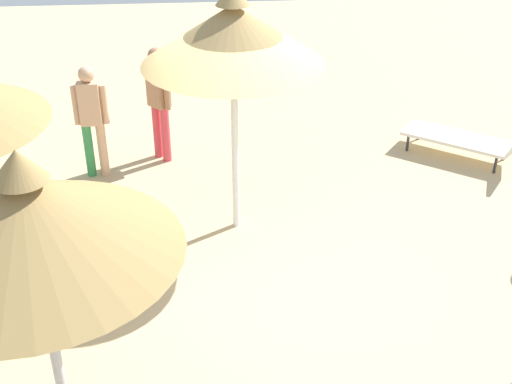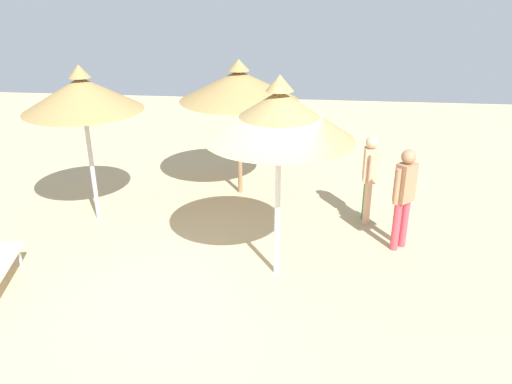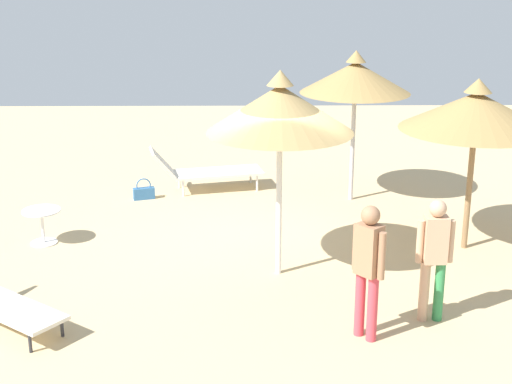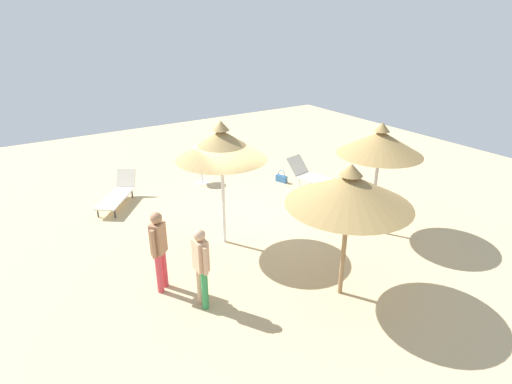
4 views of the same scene
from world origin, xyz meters
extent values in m
cube|color=tan|center=(0.00, 0.00, -0.05)|extent=(24.00, 24.00, 0.10)
cylinder|color=olive|center=(0.33, -3.24, 1.14)|extent=(0.09, 0.09, 2.28)
cone|color=#997A47|center=(0.33, -3.24, 2.28)|extent=(2.37, 2.37, 0.59)
cone|color=#997A47|center=(0.33, -3.24, 2.67)|extent=(0.43, 0.43, 0.22)
cylinder|color=#B2B2B7|center=(2.84, -1.71, 1.23)|extent=(0.08, 0.08, 2.47)
cone|color=#997A47|center=(2.84, -1.71, 2.39)|extent=(2.07, 2.07, 0.58)
cone|color=#997A47|center=(2.84, -1.71, 2.78)|extent=(0.37, 0.37, 0.22)
cylinder|color=white|center=(-0.66, -0.16, 1.23)|extent=(0.09, 0.09, 2.46)
cone|color=tan|center=(-0.66, -0.16, 2.52)|extent=(2.12, 2.12, 0.68)
cone|color=tan|center=(-0.66, -0.16, 2.96)|extent=(0.38, 0.38, 0.22)
cube|color=silver|center=(3.50, 0.90, 0.36)|extent=(1.07, 1.89, 0.05)
cylinder|color=silver|center=(3.95, 0.24, 0.17)|extent=(0.04, 0.04, 0.33)
cylinder|color=silver|center=(3.38, 0.11, 0.17)|extent=(0.04, 0.04, 0.33)
cylinder|color=silver|center=(3.62, 1.70, 0.17)|extent=(0.04, 0.04, 0.33)
cylinder|color=silver|center=(3.06, 1.57, 0.17)|extent=(0.04, 0.04, 0.33)
cube|color=silver|center=(3.26, 1.98, 0.64)|extent=(0.78, 0.60, 0.54)
cube|color=silver|center=(-2.37, 3.34, 0.29)|extent=(1.45, 1.64, 0.05)
cylinder|color=#2D2D33|center=(-2.59, 2.65, 0.13)|extent=(0.04, 0.04, 0.26)
cylinder|color=#2D2D33|center=(-2.98, 2.94, 0.13)|extent=(0.04, 0.04, 0.26)
cylinder|color=#D83F4C|center=(-2.73, -1.24, 0.43)|extent=(0.13, 0.13, 0.87)
cylinder|color=#D83F4C|center=(-2.58, -1.10, 0.43)|extent=(0.13, 0.13, 0.87)
cube|color=#A57554|center=(-2.66, -1.17, 1.19)|extent=(0.37, 0.36, 0.65)
sphere|color=#A57554|center=(-2.66, -1.17, 1.64)|extent=(0.24, 0.24, 0.24)
cylinder|color=#A57554|center=(-2.80, -1.30, 1.17)|extent=(0.09, 0.09, 0.60)
cylinder|color=#A57554|center=(-2.51, -1.04, 1.17)|extent=(0.09, 0.09, 0.60)
cylinder|color=#338C4C|center=(-2.19, -2.19, 0.41)|extent=(0.13, 0.13, 0.83)
cylinder|color=tan|center=(-2.19, -2.00, 0.41)|extent=(0.13, 0.13, 0.83)
cube|color=tan|center=(-2.19, -2.10, 1.14)|extent=(0.22, 0.30, 0.62)
sphere|color=tan|center=(-2.19, -2.10, 1.56)|extent=(0.22, 0.22, 0.22)
cylinder|color=tan|center=(-2.19, -2.29, 1.11)|extent=(0.09, 0.09, 0.57)
cylinder|color=tan|center=(-2.19, -1.90, 1.11)|extent=(0.09, 0.09, 0.57)
cube|color=#336699|center=(2.90, 2.33, 0.11)|extent=(0.25, 0.43, 0.23)
torus|color=#336699|center=(2.90, 2.33, 0.28)|extent=(0.11, 0.28, 0.29)
cylinder|color=silver|center=(0.60, 3.69, 0.57)|extent=(0.63, 0.63, 0.02)
cylinder|color=silver|center=(0.60, 3.69, 0.28)|extent=(0.05, 0.05, 0.56)
cylinder|color=silver|center=(0.60, 3.69, 0.01)|extent=(0.44, 0.44, 0.02)
camera|label=1|loc=(6.74, -0.52, 4.76)|focal=47.49mm
camera|label=2|loc=(-1.06, 6.62, 4.31)|focal=35.67mm
camera|label=3|loc=(-11.18, 0.30, 4.69)|focal=53.24mm
camera|label=4|loc=(-4.88, -8.17, 5.23)|focal=29.08mm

